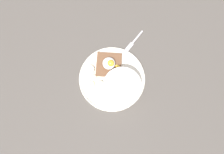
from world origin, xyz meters
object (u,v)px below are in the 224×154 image
knife (132,43)px  poached_egg (109,63)px  toast_slice (109,65)px  banana_slice_front (100,84)px  oatmeal_bowl (122,87)px  banana_slice_left (93,78)px  banana_slice_right (91,85)px  banana_slice_back (90,69)px

knife → poached_egg: bearing=130.4°
toast_slice → poached_egg: (-0.09, -0.23, 2.04)cm
toast_slice → banana_slice_front: bearing=151.9°
oatmeal_bowl → poached_egg: bearing=21.0°
banana_slice_left → banana_slice_right: bearing=155.9°
oatmeal_bowl → knife: size_ratio=1.28×
toast_slice → banana_slice_left: same height
oatmeal_bowl → poached_egg: oatmeal_bowl is taller
banana_slice_back → oatmeal_bowl: bearing=-126.9°
poached_egg → banana_slice_left: (-4.86, 7.09, -2.19)cm
poached_egg → banana_slice_front: 9.02cm
toast_slice → poached_egg: poached_egg is taller
poached_egg → knife: (9.23, -10.85, -3.32)cm
banana_slice_back → knife: (10.41, -18.82, -1.37)cm
banana_slice_back → knife: bearing=-61.0°
toast_slice → knife: 14.42cm
banana_slice_back → toast_slice: bearing=-80.7°
banana_slice_left → knife: bearing=-51.9°
oatmeal_bowl → banana_slice_left: oatmeal_bowl is taller
banana_slice_back → knife: banana_slice_back is taller
toast_slice → banana_slice_left: size_ratio=3.08×
banana_slice_front → banana_slice_right: size_ratio=0.84×
poached_egg → banana_slice_back: size_ratio=1.52×
oatmeal_bowl → banana_slice_right: size_ratio=3.84×
toast_slice → banana_slice_front: banana_slice_front is taller
banana_slice_front → banana_slice_left: size_ratio=0.82×
banana_slice_left → banana_slice_back: 3.79cm
toast_slice → banana_slice_back: 7.85cm
toast_slice → banana_slice_right: (-7.59, 8.05, -0.23)cm
oatmeal_bowl → toast_slice: (10.15, 4.09, -2.73)cm
oatmeal_bowl → banana_slice_front: (2.43, 8.21, -2.74)cm
banana_slice_front → banana_slice_left: 3.90cm
oatmeal_bowl → banana_slice_right: (2.55, 12.13, -2.96)cm
oatmeal_bowl → banana_slice_back: 15.02cm
banana_slice_left → knife: 22.84cm
poached_egg → banana_slice_back: poached_egg is taller
oatmeal_bowl → banana_slice_left: 12.46cm
banana_slice_front → banana_slice_left: bearing=44.7°
banana_slice_left → banana_slice_right: 2.90cm
oatmeal_bowl → poached_egg: size_ratio=2.03×
banana_slice_left → banana_slice_back: (3.68, 0.88, 0.24)cm
oatmeal_bowl → banana_slice_left: (5.20, 10.95, -2.88)cm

